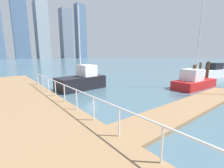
{
  "coord_description": "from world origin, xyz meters",
  "views": [
    {
      "loc": [
        -6.36,
        5.92,
        3.22
      ],
      "look_at": [
        -0.75,
        13.11,
        1.46
      ],
      "focal_mm": 24.29,
      "sensor_mm": 36.0,
      "label": 1
    }
  ],
  "objects": [
    {
      "name": "moored_boat_0",
      "position": [
        8.92,
        12.49,
        0.7
      ],
      "size": [
        5.19,
        2.18,
        8.77
      ],
      "color": "red",
      "rests_on": "ground_plane"
    },
    {
      "name": "dock_piling_2",
      "position": [
        14.33,
        14.19,
        1.14
      ],
      "size": [
        0.3,
        0.3,
        2.28
      ],
      "primitive_type": "cylinder",
      "color": "brown",
      "rests_on": "ground_plane"
    },
    {
      "name": "floating_dock",
      "position": [
        3.27,
        9.97,
        0.09
      ],
      "size": [
        13.54,
        2.0,
        0.18
      ],
      "primitive_type": "cube",
      "color": "#93704C",
      "rests_on": "ground_plane"
    },
    {
      "name": "boardwalk_railing",
      "position": [
        -3.15,
        7.93,
        1.24
      ],
      "size": [
        0.06,
        27.36,
        1.08
      ],
      "color": "white",
      "rests_on": "boardwalk"
    },
    {
      "name": "moored_boat_3",
      "position": [
        0.14,
        18.93,
        0.83
      ],
      "size": [
        4.7,
        2.51,
        7.52
      ],
      "color": "black",
      "rests_on": "ground_plane"
    },
    {
      "name": "dock_piling_1",
      "position": [
        11.52,
        12.33,
        1.27
      ],
      "size": [
        0.3,
        0.3,
        2.55
      ],
      "primitive_type": "cylinder",
      "color": "#473826",
      "rests_on": "ground_plane"
    },
    {
      "name": "skyline_tower_7",
      "position": [
        69.83,
        157.08,
        26.81
      ],
      "size": [
        10.31,
        7.86,
        53.63
      ],
      "primitive_type": "cube",
      "rotation": [
        0.0,
        0.0,
        0.04
      ],
      "color": "slate",
      "rests_on": "ground_plane"
    },
    {
      "name": "dock_piling_0",
      "position": [
        9.02,
        12.58,
        1.14
      ],
      "size": [
        0.32,
        0.32,
        2.27
      ],
      "primitive_type": "cylinder",
      "color": "#473826",
      "rests_on": "ground_plane"
    },
    {
      "name": "skyline_tower_4",
      "position": [
        15.66,
        163.69,
        33.2
      ],
      "size": [
        12.45,
        14.62,
        66.4
      ],
      "primitive_type": "cube",
      "rotation": [
        0.0,
        0.0,
        -0.06
      ],
      "color": "slate",
      "rests_on": "ground_plane"
    },
    {
      "name": "skyline_tower_5",
      "position": [
        33.09,
        163.08,
        25.33
      ],
      "size": [
        10.66,
        12.37,
        50.66
      ],
      "primitive_type": "cube",
      "rotation": [
        0.0,
        0.0,
        0.01
      ],
      "color": "#8C939E",
      "rests_on": "ground_plane"
    },
    {
      "name": "moored_boat_4",
      "position": [
        18.38,
        14.3,
        0.77
      ],
      "size": [
        6.25,
        2.48,
        2.07
      ],
      "color": "white",
      "rests_on": "ground_plane"
    },
    {
      "name": "ground_plane",
      "position": [
        0.0,
        20.0,
        0.0
      ],
      "size": [
        300.0,
        300.0,
        0.0
      ],
      "primitive_type": "plane",
      "color": "#476675"
    },
    {
      "name": "skyline_tower_6",
      "position": [
        52.74,
        153.97,
        22.9
      ],
      "size": [
        10.34,
        8.98,
        45.8
      ],
      "primitive_type": "cube",
      "rotation": [
        0.0,
        0.0,
        0.04
      ],
      "color": "slate",
      "rests_on": "ground_plane"
    }
  ]
}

